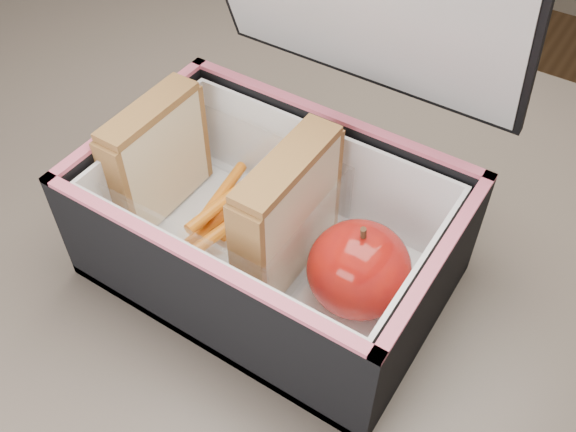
% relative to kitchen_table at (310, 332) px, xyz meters
% --- Properties ---
extents(kitchen_table, '(1.20, 0.80, 0.75)m').
position_rel_kitchen_table_xyz_m(kitchen_table, '(0.00, 0.00, 0.00)').
color(kitchen_table, brown).
rests_on(kitchen_table, ground).
extents(lunch_bag, '(0.28, 0.25, 0.28)m').
position_rel_kitchen_table_xyz_m(lunch_bag, '(-0.03, -0.01, 0.15)').
color(lunch_bag, black).
rests_on(lunch_bag, kitchen_table).
extents(plastic_tub, '(0.18, 0.13, 0.07)m').
position_rel_kitchen_table_xyz_m(plastic_tub, '(-0.08, -0.01, 0.14)').
color(plastic_tub, white).
rests_on(plastic_tub, lunch_bag).
extents(sandwich_left, '(0.03, 0.10, 0.11)m').
position_rel_kitchen_table_xyz_m(sandwich_left, '(-0.15, -0.01, 0.16)').
color(sandwich_left, beige).
rests_on(sandwich_left, plastic_tub).
extents(sandwich_right, '(0.03, 0.11, 0.12)m').
position_rel_kitchen_table_xyz_m(sandwich_right, '(-0.02, -0.01, 0.16)').
color(sandwich_right, beige).
rests_on(sandwich_right, plastic_tub).
extents(carrot_sticks, '(0.05, 0.12, 0.03)m').
position_rel_kitchen_table_xyz_m(carrot_sticks, '(-0.08, 0.00, 0.12)').
color(carrot_sticks, orange).
rests_on(carrot_sticks, plastic_tub).
extents(paper_napkin, '(0.07, 0.08, 0.01)m').
position_rel_kitchen_table_xyz_m(paper_napkin, '(0.04, -0.01, 0.11)').
color(paper_napkin, white).
rests_on(paper_napkin, lunch_bag).
extents(red_apple, '(0.08, 0.08, 0.08)m').
position_rel_kitchen_table_xyz_m(red_apple, '(0.05, -0.02, 0.15)').
color(red_apple, maroon).
rests_on(red_apple, paper_napkin).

